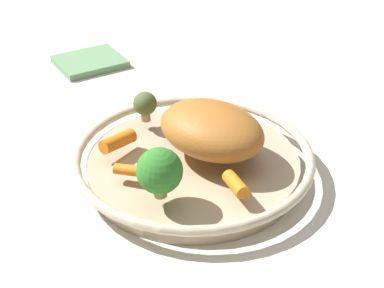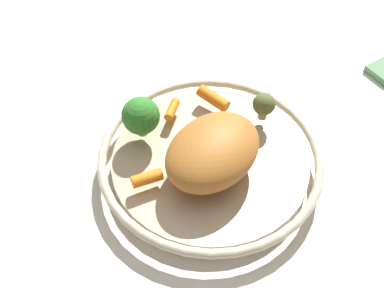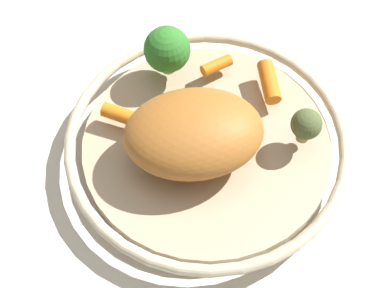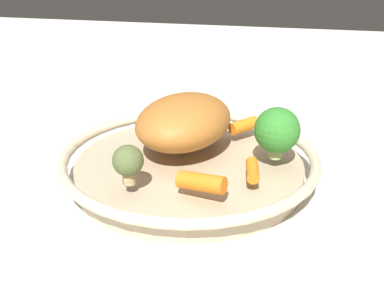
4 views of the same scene
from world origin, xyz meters
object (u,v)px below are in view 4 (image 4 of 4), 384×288
Objects in this scene: baby_carrot_center at (253,170)px; broccoli_floret_small at (128,162)px; baby_carrot_right at (244,125)px; roast_chicken_piece at (184,121)px; serving_bowl at (189,165)px; broccoli_floret_edge at (277,131)px; baby_carrot_back at (201,182)px.

baby_carrot_center is 0.15m from broccoli_floret_small.
baby_carrot_right reaches higher than baby_carrot_center.
baby_carrot_right is at bearing -138.75° from roast_chicken_piece.
serving_bowl is 5.11× the size of broccoli_floret_edge.
baby_carrot_center is (-0.09, 0.05, 0.03)m from serving_bowl.
roast_chicken_piece is (0.01, -0.02, 0.05)m from serving_bowl.
baby_carrot_back is 1.27× the size of baby_carrot_right.
baby_carrot_center is 0.74× the size of baby_carrot_back.
baby_carrot_back is at bearing -179.15° from broccoli_floret_small.
baby_carrot_center is 0.07m from baby_carrot_back.
broccoli_floret_small is at bearing 59.77° from baby_carrot_right.
serving_bowl is 7.79× the size of baby_carrot_right.
roast_chicken_piece is 2.83× the size of baby_carrot_back.
roast_chicken_piece is 0.13m from broccoli_floret_small.
baby_carrot_right is at bearing -125.37° from serving_bowl.
baby_carrot_right is 0.93× the size of broccoli_floret_small.
baby_carrot_center is at bearing 67.77° from broccoli_floret_edge.
roast_chicken_piece is 0.14m from baby_carrot_back.
roast_chicken_piece and broccoli_floret_edge have the same top height.
baby_carrot_back reaches higher than serving_bowl.
broccoli_floret_edge is at bearing -112.23° from baby_carrot_center.
baby_carrot_center is at bearing -137.23° from baby_carrot_back.
baby_carrot_center is at bearing -160.06° from broccoli_floret_small.
baby_carrot_right is (-0.03, -0.19, -0.00)m from baby_carrot_back.
baby_carrot_back is (-0.05, 0.13, -0.02)m from roast_chicken_piece.
baby_carrot_center is at bearing 100.90° from baby_carrot_right.
serving_bowl is 6.13× the size of baby_carrot_back.
serving_bowl is at bearing -30.47° from baby_carrot_center.
baby_carrot_right is (-0.08, -0.07, -0.03)m from roast_chicken_piece.
broccoli_floret_small is at bearing 64.64° from serving_bowl.
baby_carrot_right is 0.66× the size of broccoli_floret_edge.
serving_bowl is at bearing -70.15° from baby_carrot_back.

